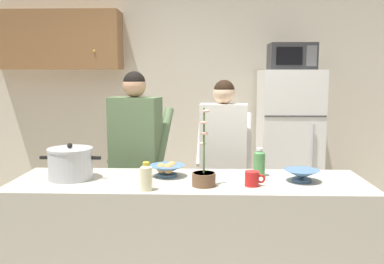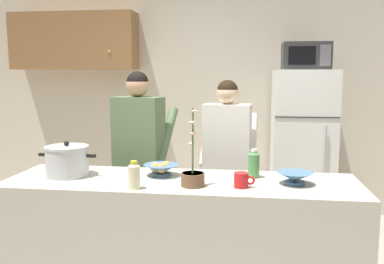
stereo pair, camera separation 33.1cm
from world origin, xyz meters
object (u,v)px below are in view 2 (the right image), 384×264
(potted_orchid, at_px, (193,176))
(microwave, at_px, (306,56))
(person_by_sink, at_px, (227,150))
(person_near_pot, at_px, (139,145))
(coffee_mug, at_px, (242,180))
(bread_bowl, at_px, (161,169))
(refrigerator, at_px, (302,148))
(empty_bowl, at_px, (295,177))
(bottle_mid_counter, at_px, (134,175))
(cooking_pot, at_px, (67,161))
(bottle_near_edge, at_px, (254,164))

(potted_orchid, bearing_deg, microwave, 64.90)
(person_by_sink, bearing_deg, person_near_pot, -170.85)
(coffee_mug, height_order, bread_bowl, bread_bowl)
(person_by_sink, bearing_deg, coffee_mug, -81.72)
(refrigerator, bearing_deg, empty_bowl, -98.45)
(potted_orchid, bearing_deg, bottle_mid_counter, -161.74)
(refrigerator, height_order, person_near_pot, refrigerator)
(cooking_pot, relative_size, empty_bowl, 1.76)
(bottle_near_edge, relative_size, bottle_mid_counter, 1.12)
(person_by_sink, xyz_separation_m, empty_bowl, (0.48, -0.85, -0.01))
(microwave, bearing_deg, bottle_near_edge, -107.59)
(refrigerator, xyz_separation_m, person_near_pot, (-1.50, -1.13, 0.19))
(microwave, xyz_separation_m, cooking_pot, (-1.82, -1.82, -0.78))
(coffee_mug, xyz_separation_m, bottle_mid_counter, (-0.66, -0.12, 0.04))
(potted_orchid, bearing_deg, cooking_pot, 170.51)
(microwave, relative_size, cooking_pot, 1.16)
(bread_bowl, bearing_deg, empty_bowl, -6.76)
(microwave, xyz_separation_m, potted_orchid, (-0.92, -1.97, -0.82))
(potted_orchid, bearing_deg, bread_bowl, 137.01)
(bread_bowl, bearing_deg, refrigerator, 56.09)
(empty_bowl, bearing_deg, coffee_mug, -159.76)
(cooking_pot, height_order, coffee_mug, cooking_pot)
(bottle_near_edge, height_order, potted_orchid, potted_orchid)
(empty_bowl, relative_size, bottle_mid_counter, 1.33)
(refrigerator, distance_m, potted_orchid, 2.20)
(microwave, distance_m, person_by_sink, 1.50)
(person_by_sink, bearing_deg, potted_orchid, -99.61)
(potted_orchid, bearing_deg, coffee_mug, 1.26)
(refrigerator, height_order, microwave, microwave)
(microwave, distance_m, bottle_near_edge, 1.95)
(bread_bowl, xyz_separation_m, bottle_near_edge, (0.64, 0.04, 0.05))
(microwave, xyz_separation_m, coffee_mug, (-0.61, -1.96, -0.84))
(person_by_sink, xyz_separation_m, bottle_mid_counter, (-0.52, -1.10, 0.03))
(coffee_mug, relative_size, potted_orchid, 0.26)
(person_by_sink, relative_size, cooking_pot, 3.82)
(refrigerator, height_order, potted_orchid, refrigerator)
(bottle_near_edge, bearing_deg, bottle_mid_counter, -151.99)
(bottle_near_edge, relative_size, potted_orchid, 0.40)
(coffee_mug, bearing_deg, cooking_pot, 173.21)
(refrigerator, height_order, bottle_near_edge, refrigerator)
(bread_bowl, distance_m, bottle_near_edge, 0.64)
(empty_bowl, bearing_deg, cooking_pot, 179.28)
(person_near_pot, height_order, coffee_mug, person_near_pot)
(cooking_pot, relative_size, bottle_mid_counter, 2.34)
(cooking_pot, xyz_separation_m, coffee_mug, (1.21, -0.14, -0.06))
(empty_bowl, bearing_deg, microwave, 81.45)
(microwave, xyz_separation_m, person_by_sink, (-0.76, -0.99, -0.83))
(bread_bowl, distance_m, potted_orchid, 0.35)
(coffee_mug, bearing_deg, empty_bowl, 20.24)
(refrigerator, distance_m, bottle_mid_counter, 2.47)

